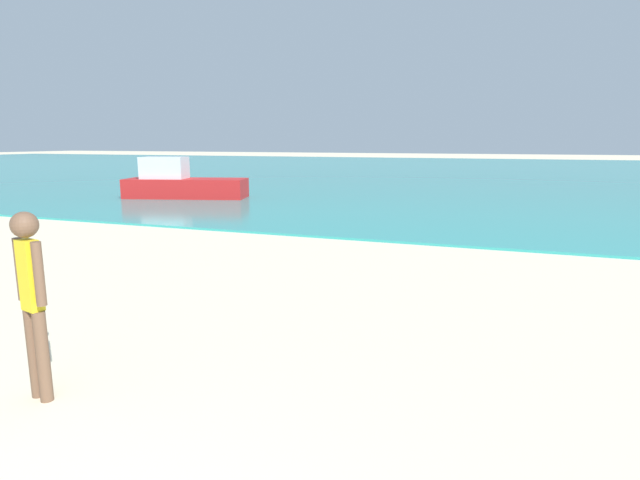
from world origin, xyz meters
name	(u,v)px	position (x,y,z in m)	size (l,w,h in m)	color
water	(485,172)	(0.00, 41.41, 0.03)	(160.00, 60.00, 0.06)	teal
person_standing	(32,295)	(-1.80, 3.13, 0.97)	(0.38, 0.23, 1.71)	brown
boat_near	(181,184)	(-10.40, 17.52, 0.62)	(5.01, 2.75, 1.62)	red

